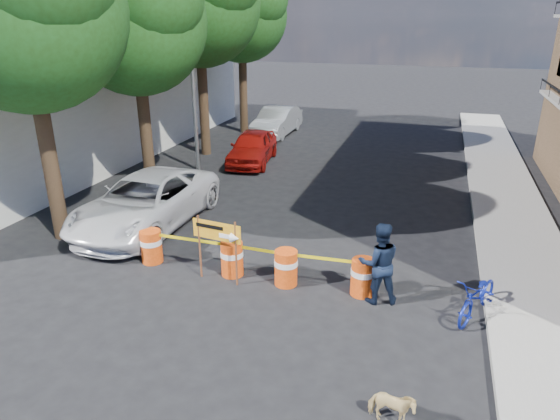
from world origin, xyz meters
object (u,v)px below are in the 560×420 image
Objects in this scene: barrel_far_left at (151,246)px; suv_white at (146,202)px; barrel_far_right at (363,276)px; barrel_mid_left at (232,258)px; detour_sign at (222,237)px; pedestrian at (379,263)px; barrel_mid_right at (286,267)px; sedan_red at (252,147)px; dog at (391,408)px; sedan_silver at (277,121)px; bicycle at (481,279)px.

suv_white reaches higher than barrel_far_left.
suv_white is at bearing 163.37° from barrel_far_right.
barrel_far_left is 2.33m from barrel_mid_left.
detour_sign is 3.73m from pedestrian.
pedestrian is (2.22, -0.10, 0.50)m from barrel_mid_right.
barrel_mid_right is 1.00× the size of barrel_far_right.
detour_sign reaches higher than barrel_far_right.
suv_white is 7.73m from sedan_red.
dog is (0.70, -3.71, -0.65)m from pedestrian.
barrel_mid_right is at bearing -70.28° from sedan_silver.
detour_sign is 0.37× the size of sedan_silver.
barrel_far_left is 7.74m from dog.
detour_sign reaches higher than suv_white.
sedan_silver is (-1.43, 15.45, 0.29)m from barrel_far_left.
bicycle reaches higher than sedan_silver.
dog is 10.12m from suv_white.
pedestrian is at bearing -27.59° from barrel_far_right.
barrel_mid_left is 0.16× the size of suv_white.
barrel_mid_left is 1.00× the size of barrel_mid_right.
barrel_far_left is 1.00× the size of barrel_mid_right.
barrel_mid_left is 0.21× the size of sedan_red.
barrel_mid_right is 0.16× the size of suv_white.
sedan_red is at bearing 94.52° from barrel_far_left.
barrel_mid_left is at bearing 51.43° from dog.
sedan_silver is at bearing -82.42° from pedestrian.
suv_white is 13.32m from sedan_silver.
pedestrian is (0.36, -0.19, 0.50)m from barrel_far_right.
bicycle is at bearing -4.28° from barrel_far_right.
pedestrian is 2.17m from bicycle.
detour_sign reaches higher than sedan_red.
barrel_mid_right is 1.86m from barrel_far_right.
bicycle is 4.04m from dog.
dog is (6.69, -3.88, -0.15)m from barrel_far_left.
barrel_mid_right and barrel_far_right have the same top height.
detour_sign is 5.67m from dog.
barrel_far_left is at bearing -157.15° from bicycle.
detour_sign is 0.40× the size of sedan_red.
barrel_far_left is 0.16× the size of suv_white.
barrel_mid_right is 0.48× the size of bicycle.
sedan_red is at bearing 107.51° from barrel_mid_left.
sedan_silver is (-7.06, 15.43, 0.29)m from barrel_far_right.
pedestrian is 3.83m from dog.
bicycle is at bearing -1.52° from barrel_mid_left.
barrel_mid_left is at bearing -80.01° from sedan_red.
pedestrian is at bearing -2.43° from barrel_mid_left.
suv_white reaches higher than sedan_red.
pedestrian is (6.00, -0.17, 0.50)m from barrel_far_left.
barrel_far_right is at bearing -160.21° from bicycle.
suv_white is (-8.12, 6.01, 0.48)m from dog.
suv_white is at bearing 152.10° from detour_sign.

